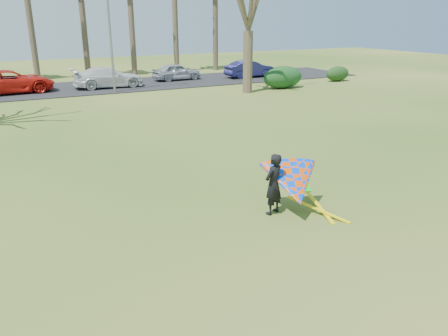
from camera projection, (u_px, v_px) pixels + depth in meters
name	position (u px, v px, depth m)	size (l,w,h in m)	color
ground	(263.00, 238.00, 10.08)	(100.00, 100.00, 0.00)	#1E5011
parking_strip	(77.00, 88.00, 31.08)	(46.00, 7.00, 0.06)	black
streetlight	(112.00, 23.00, 28.04)	(2.28, 0.18, 8.00)	gray
hedge_near	(283.00, 77.00, 31.01)	(3.13, 1.42, 1.56)	#163C1A
hedge_far	(338.00, 74.00, 34.54)	(2.11, 0.99, 1.17)	#163413
car_2	(11.00, 82.00, 28.68)	(2.50, 5.43, 1.51)	red
car_3	(108.00, 77.00, 31.07)	(1.98, 4.87, 1.41)	silver
car_4	(177.00, 72.00, 34.74)	(1.54, 3.84, 1.31)	#A0A5AD
car_5	(250.00, 69.00, 36.37)	(1.45, 4.17, 1.37)	#1A1A4E
kite_flyer	(292.00, 183.00, 11.08)	(2.13, 2.39, 2.02)	black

